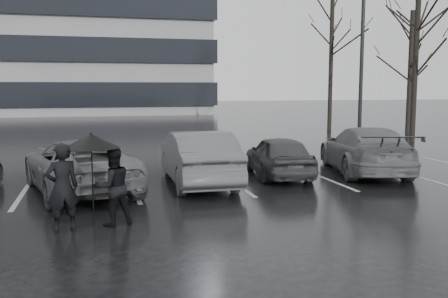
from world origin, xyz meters
TOP-DOWN VIEW (x-y plane):
  - ground at (0.00, 0.00)m, footprint 160.00×160.00m
  - car_main at (2.17, 2.60)m, footprint 1.82×3.81m
  - car_west_a at (-0.41, 2.04)m, footprint 1.64×4.55m
  - car_west_b at (-3.58, 1.91)m, footprint 3.37×5.30m
  - car_east at (5.04, 2.54)m, footprint 3.19×5.37m
  - pedestrian_left at (-3.79, -1.77)m, footprint 0.70×0.55m
  - pedestrian_right at (-2.86, -1.59)m, footprint 0.89×0.79m
  - umbrella at (-3.24, -1.54)m, footprint 1.08×1.08m
  - lamp_post at (7.89, 7.91)m, footprint 0.51×0.51m
  - stall_stripes at (-0.80, 2.50)m, footprint 19.72×5.00m
  - tree_east at (12.00, 10.00)m, footprint 0.26×0.26m
  - tree_ne at (14.50, 14.00)m, footprint 0.26×0.26m
  - tree_north at (11.00, 17.00)m, footprint 0.26×0.26m

SIDE VIEW (x-z plane):
  - ground at x=0.00m, z-range 0.00..0.00m
  - stall_stripes at x=-0.80m, z-range 0.00..0.00m
  - car_main at x=2.17m, z-range 0.00..1.26m
  - car_west_b at x=-3.58m, z-range 0.00..1.36m
  - car_east at x=5.04m, z-range 0.00..1.46m
  - car_west_a at x=-0.41m, z-range 0.00..1.49m
  - pedestrian_right at x=-2.86m, z-range 0.00..1.53m
  - pedestrian_left at x=-3.79m, z-range 0.00..1.67m
  - umbrella at x=-3.24m, z-range 0.75..2.59m
  - tree_ne at x=14.50m, z-range 0.00..7.00m
  - tree_east at x=12.00m, z-range 0.00..8.00m
  - lamp_post at x=7.89m, z-range -0.39..8.87m
  - tree_north at x=11.00m, z-range 0.00..8.50m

